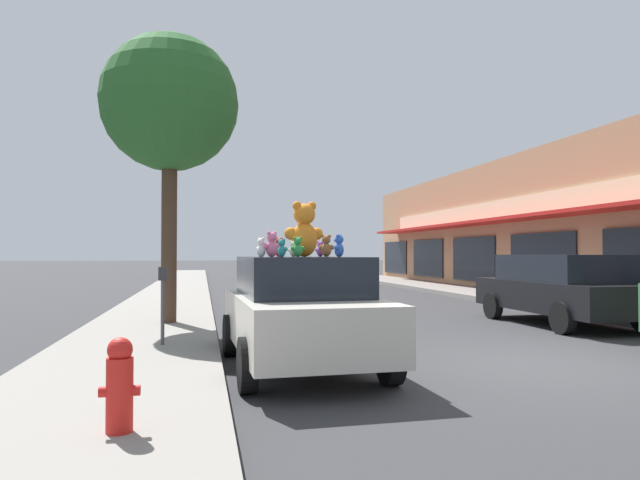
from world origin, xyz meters
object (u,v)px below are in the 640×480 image
object	(u,v)px
teddy_bear_pink	(272,245)
parking_meter	(163,295)
teddy_bear_green	(298,247)
street_tree	(170,105)
teddy_bear_blue	(339,246)
teddy_bear_brown	(326,246)
teddy_bear_giant	(304,230)
teddy_bear_white	(261,248)
teddy_bear_teal	(282,248)
teddy_bear_red	(279,247)
fire_hydrant	(120,385)
plush_art_car	(300,310)
parked_car_far_center	(561,287)
teddy_bear_purple	(320,249)
teddy_bear_cream	(294,249)

from	to	relation	value
teddy_bear_pink	parking_meter	xyz separation A→B (m)	(-1.53, 2.18, -0.80)
teddy_bear_pink	teddy_bear_green	distance (m)	0.59
teddy_bear_green	street_tree	distance (m)	6.17
teddy_bear_blue	teddy_bear_brown	bearing A→B (deg)	-151.93
teddy_bear_pink	teddy_bear_blue	distance (m)	0.90
teddy_bear_giant	teddy_bear_green	bearing A→B (deg)	59.32
teddy_bear_blue	street_tree	xyz separation A→B (m)	(-2.50, 5.42, 3.16)
teddy_bear_pink	teddy_bear_brown	world-z (taller)	teddy_bear_brown
teddy_bear_white	parking_meter	distance (m)	2.67
teddy_bear_teal	teddy_bear_pink	distance (m)	0.34
street_tree	teddy_bear_blue	bearing A→B (deg)	-65.28
teddy_bear_red	parking_meter	distance (m)	2.23
teddy_bear_white	parking_meter	size ratio (longest dim) A/B	0.21
teddy_bear_giant	teddy_bear_blue	distance (m)	1.03
teddy_bear_blue	fire_hydrant	size ratio (longest dim) A/B	0.39
teddy_bear_green	parking_meter	distance (m)	2.74
plush_art_car	teddy_bear_blue	world-z (taller)	teddy_bear_blue
parking_meter	fire_hydrant	bearing A→B (deg)	-90.48
teddy_bear_blue	teddy_bear_white	bearing A→B (deg)	-65.72
teddy_bear_teal	fire_hydrant	size ratio (longest dim) A/B	0.32
fire_hydrant	teddy_bear_brown	bearing A→B (deg)	55.23
teddy_bear_pink	parked_car_far_center	world-z (taller)	teddy_bear_pink
teddy_bear_purple	teddy_bear_white	world-z (taller)	teddy_bear_white
teddy_bear_purple	street_tree	distance (m)	5.61
teddy_bear_white	plush_art_car	bearing A→B (deg)	-87.98
street_tree	fire_hydrant	world-z (taller)	street_tree
teddy_bear_cream	parking_meter	bearing A→B (deg)	-11.92
fire_hydrant	parked_car_far_center	bearing A→B (deg)	37.52
teddy_bear_blue	teddy_bear_green	xyz separation A→B (m)	(-0.47, 0.54, -0.01)
plush_art_car	parking_meter	bearing A→B (deg)	139.32
fire_hydrant	teddy_bear_white	bearing A→B (deg)	60.25
teddy_bear_red	street_tree	distance (m)	5.60
teddy_bear_blue	teddy_bear_brown	distance (m)	1.37
plush_art_car	teddy_bear_teal	world-z (taller)	teddy_bear_teal
teddy_bear_giant	plush_art_car	bearing A→B (deg)	59.31
teddy_bear_cream	fire_hydrant	distance (m)	3.78
teddy_bear_teal	teddy_bear_pink	xyz separation A→B (m)	(-0.17, -0.29, 0.04)
plush_art_car	teddy_bear_green	distance (m)	0.91
teddy_bear_teal	fire_hydrant	world-z (taller)	teddy_bear_teal
teddy_bear_blue	teddy_bear_green	bearing A→B (deg)	-105.75
teddy_bear_green	teddy_bear_brown	distance (m)	1.02
teddy_bear_green	fire_hydrant	bearing A→B (deg)	54.37
teddy_bear_purple	parking_meter	distance (m)	2.70
teddy_bear_purple	teddy_bear_brown	bearing A→B (deg)	133.84
street_tree	fire_hydrant	bearing A→B (deg)	-89.71
teddy_bear_cream	teddy_bear_pink	bearing A→B (deg)	83.63
teddy_bear_red	teddy_bear_white	bearing A→B (deg)	101.33
teddy_bear_teal	teddy_bear_red	size ratio (longest dim) A/B	0.87
plush_art_car	teddy_bear_brown	bearing A→B (deg)	49.87
street_tree	parking_meter	xyz separation A→B (m)	(0.08, -3.12, -3.94)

